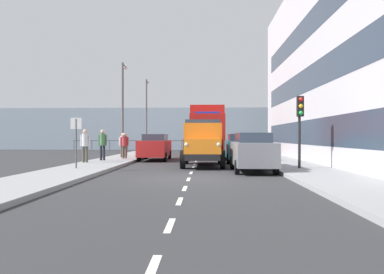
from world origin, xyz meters
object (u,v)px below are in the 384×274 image
(car_teal_kerbside_1, at_px, (240,148))
(lamp_post_far, at_px, (147,109))
(lorry_cargo_red, at_px, (207,130))
(pedestrian_couple_b, at_px, (123,143))
(pedestrian_by_lamp, at_px, (85,143))
(street_sign, at_px, (76,134))
(pedestrian_in_dark_coat, at_px, (103,142))
(pedestrian_strolling, at_px, (125,143))
(car_grey_kerbside_near, at_px, (252,151))
(truck_vintage_orange, at_px, (203,144))
(pedestrian_couple_a, at_px, (124,143))
(car_red_oppositeside_0, at_px, (155,147))
(traffic_light_near, at_px, (300,116))
(lamp_post_promenade, at_px, (123,101))

(car_teal_kerbside_1, distance_m, lamp_post_far, 15.56)
(lorry_cargo_red, bearing_deg, pedestrian_couple_b, 31.57)
(pedestrian_by_lamp, xyz_separation_m, pedestrian_couple_b, (-0.91, -5.26, -0.10))
(pedestrian_couple_b, distance_m, lamp_post_far, 10.81)
(street_sign, bearing_deg, pedestrian_couple_b, -90.72)
(pedestrian_in_dark_coat, relative_size, pedestrian_strolling, 1.10)
(lorry_cargo_red, distance_m, lamp_post_far, 9.17)
(car_grey_kerbside_near, bearing_deg, car_teal_kerbside_1, -90.00)
(truck_vintage_orange, bearing_deg, pedestrian_couple_a, -42.21)
(car_red_oppositeside_0, xyz_separation_m, pedestrian_couple_a, (1.91, 0.61, 0.22))
(pedestrian_couple_b, distance_m, traffic_light_near, 13.24)
(truck_vintage_orange, distance_m, pedestrian_couple_b, 8.18)
(car_grey_kerbside_near, height_order, street_sign, street_sign)
(pedestrian_by_lamp, height_order, street_sign, street_sign)
(car_teal_kerbside_1, relative_size, pedestrian_by_lamp, 2.31)
(pedestrian_by_lamp, height_order, lamp_post_promenade, lamp_post_promenade)
(pedestrian_couple_a, distance_m, traffic_light_near, 12.02)
(lorry_cargo_red, xyz_separation_m, car_teal_kerbside_1, (-1.97, 6.29, -1.18))
(street_sign, bearing_deg, car_grey_kerbside_near, -177.91)
(car_red_oppositeside_0, bearing_deg, street_sign, 73.43)
(car_red_oppositeside_0, relative_size, pedestrian_in_dark_coat, 2.56)
(pedestrian_couple_a, height_order, lamp_post_promenade, lamp_post_promenade)
(truck_vintage_orange, xyz_separation_m, street_sign, (5.63, 2.98, 0.50))
(car_grey_kerbside_near, bearing_deg, pedestrian_in_dark_coat, -33.15)
(truck_vintage_orange, relative_size, lorry_cargo_red, 0.69)
(pedestrian_strolling, relative_size, traffic_light_near, 0.52)
(car_red_oppositeside_0, height_order, pedestrian_couple_b, pedestrian_couple_b)
(traffic_light_near, bearing_deg, car_grey_kerbside_near, -0.08)
(pedestrian_by_lamp, relative_size, pedestrian_strolling, 1.10)
(pedestrian_in_dark_coat, xyz_separation_m, pedestrian_strolling, (-0.18, -5.48, -0.11))
(pedestrian_couple_a, relative_size, traffic_light_near, 0.52)
(car_red_oppositeside_0, distance_m, traffic_light_near, 11.05)
(pedestrian_in_dark_coat, xyz_separation_m, pedestrian_couple_b, (-0.47, -3.36, -0.10))
(lorry_cargo_red, relative_size, pedestrian_strolling, 4.96)
(pedestrian_by_lamp, relative_size, pedestrian_couple_a, 1.10)
(pedestrian_by_lamp, distance_m, street_sign, 3.87)
(lamp_post_far, bearing_deg, pedestrian_couple_a, 91.93)
(pedestrian_strolling, bearing_deg, lamp_post_far, -92.20)
(car_grey_kerbside_near, xyz_separation_m, pedestrian_strolling, (8.04, -10.85, 0.22))
(car_grey_kerbside_near, distance_m, car_teal_kerbside_1, 6.00)
(traffic_light_near, xyz_separation_m, lamp_post_far, (9.83, -19.09, 1.75))
(pedestrian_in_dark_coat, height_order, pedestrian_couple_b, pedestrian_in_dark_coat)
(lorry_cargo_red, height_order, car_red_oppositeside_0, lorry_cargo_red)
(lamp_post_far, height_order, street_sign, lamp_post_far)
(pedestrian_in_dark_coat, relative_size, lamp_post_far, 0.26)
(car_teal_kerbside_1, bearing_deg, lamp_post_promenade, -20.97)
(pedestrian_couple_b, bearing_deg, pedestrian_in_dark_coat, 81.98)
(pedestrian_strolling, bearing_deg, car_red_oppositeside_0, 131.99)
(lamp_post_promenade, height_order, street_sign, lamp_post_promenade)
(car_grey_kerbside_near, xyz_separation_m, street_sign, (7.86, 0.29, 0.79))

